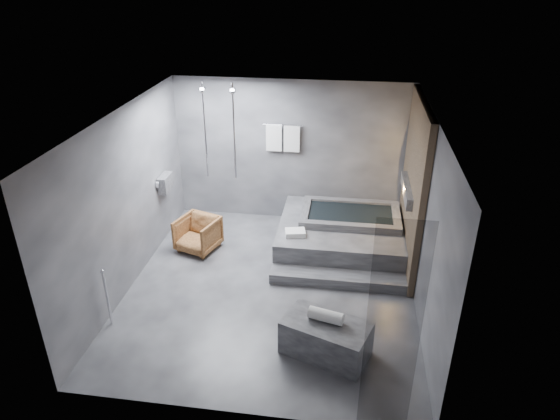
# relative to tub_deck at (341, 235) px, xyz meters

# --- Properties ---
(room) EXTENTS (5.00, 5.04, 2.82)m
(room) POSITION_rel_tub_deck_xyz_m (-0.65, -1.21, 1.48)
(room) COLOR #2F2F31
(room) RESTS_ON ground
(tub_deck) EXTENTS (2.20, 2.00, 0.50)m
(tub_deck) POSITION_rel_tub_deck_xyz_m (0.00, 0.00, 0.00)
(tub_deck) COLOR #343437
(tub_deck) RESTS_ON ground
(tub_step) EXTENTS (2.20, 0.36, 0.18)m
(tub_step) POSITION_rel_tub_deck_xyz_m (0.00, -1.18, -0.16)
(tub_step) COLOR #343437
(tub_step) RESTS_ON ground
(concrete_bench) EXTENTS (1.26, 0.96, 0.50)m
(concrete_bench) POSITION_rel_tub_deck_xyz_m (-0.10, -2.81, 0.00)
(concrete_bench) COLOR #303133
(concrete_bench) RESTS_ON ground
(driftwood_chair) EXTENTS (0.84, 0.86, 0.62)m
(driftwood_chair) POSITION_rel_tub_deck_xyz_m (-2.55, -0.45, 0.06)
(driftwood_chair) COLOR #4A2912
(driftwood_chair) RESTS_ON ground
(rolled_towel) EXTENTS (0.48, 0.27, 0.16)m
(rolled_towel) POSITION_rel_tub_deck_xyz_m (-0.11, -2.77, 0.34)
(rolled_towel) COLOR white
(rolled_towel) RESTS_ON concrete_bench
(deck_towel) EXTENTS (0.38, 0.31, 0.09)m
(deck_towel) POSITION_rel_tub_deck_xyz_m (-0.77, -0.56, 0.29)
(deck_towel) COLOR white
(deck_towel) RESTS_ON tub_deck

